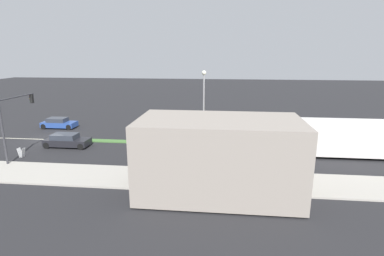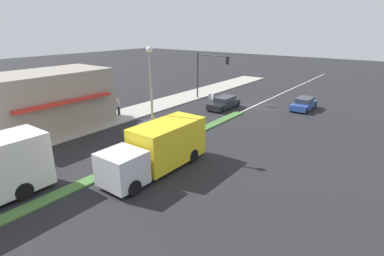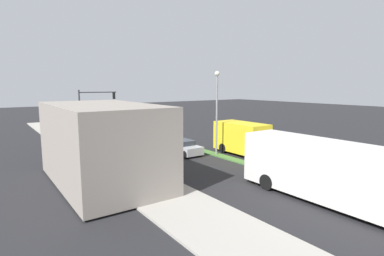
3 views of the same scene
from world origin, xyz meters
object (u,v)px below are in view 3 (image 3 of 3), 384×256
at_px(street_lamp, 217,102).
at_px(sedan_silver, 183,147).
at_px(warning_aframe_sign, 97,133).
at_px(pedestrian, 97,148).
at_px(sedan_dark, 131,132).
at_px(coupe_blue, 163,123).
at_px(traffic_signal_main, 92,105).
at_px(city_bus, 339,173).
at_px(delivery_truck, 249,140).

distance_m(street_lamp, sedan_silver, 5.12).
bearing_deg(warning_aframe_sign, pedestrian, 72.16).
height_order(pedestrian, sedan_dark, pedestrian).
bearing_deg(coupe_blue, street_lamp, 74.80).
height_order(street_lamp, coupe_blue, street_lamp).
distance_m(traffic_signal_main, coupe_blue, 11.88).
relative_size(street_lamp, coupe_blue, 1.79).
bearing_deg(sedan_silver, city_bus, 90.00).
distance_m(warning_aframe_sign, city_bus, 28.61).
xyz_separation_m(warning_aframe_sign, sedan_silver, (-3.37, 13.91, 0.21)).
distance_m(sedan_silver, coupe_blue, 17.87).
bearing_deg(pedestrian, delivery_truck, 150.93).
height_order(traffic_signal_main, delivery_truck, traffic_signal_main).
bearing_deg(delivery_truck, coupe_blue, -97.89).
bearing_deg(traffic_signal_main, city_bus, 97.91).
distance_m(pedestrian, sedan_silver, 7.49).
relative_size(delivery_truck, city_bus, 0.68).
relative_size(street_lamp, sedan_silver, 1.91).
distance_m(delivery_truck, sedan_silver, 5.91).
bearing_deg(city_bus, warning_aframe_sign, -83.22).
height_order(sedan_dark, coupe_blue, sedan_dark).
xyz_separation_m(sedan_silver, sedan_dark, (0.00, -11.43, -0.01)).
distance_m(traffic_signal_main, warning_aframe_sign, 3.52).
height_order(street_lamp, sedan_silver, street_lamp).
bearing_deg(coupe_blue, pedestrian, 44.19).
xyz_separation_m(warning_aframe_sign, sedan_dark, (-3.37, 2.48, 0.21)).
bearing_deg(coupe_blue, city_bus, 76.85).
relative_size(city_bus, coupe_blue, 2.67).
relative_size(warning_aframe_sign, coupe_blue, 0.20).
height_order(warning_aframe_sign, coupe_blue, coupe_blue).
bearing_deg(pedestrian, city_bus, 112.55).
relative_size(sedan_silver, sedan_dark, 0.89).
distance_m(street_lamp, coupe_blue, 19.52).
bearing_deg(pedestrian, coupe_blue, -135.81).
relative_size(delivery_truck, sedan_dark, 1.73).
xyz_separation_m(street_lamp, pedestrian, (9.25, -4.56, -3.78)).
bearing_deg(warning_aframe_sign, delivery_truck, 113.62).
bearing_deg(delivery_truck, traffic_signal_main, -64.76).
distance_m(street_lamp, delivery_truck, 4.36).
height_order(city_bus, sedan_dark, city_bus).
bearing_deg(warning_aframe_sign, city_bus, 96.78).
relative_size(street_lamp, sedan_dark, 1.70).
xyz_separation_m(traffic_signal_main, coupe_blue, (-11.12, -2.55, -3.28)).
height_order(street_lamp, sedan_dark, street_lamp).
distance_m(pedestrian, sedan_dark, 11.38).
relative_size(sedan_dark, coupe_blue, 1.05).
xyz_separation_m(traffic_signal_main, warning_aframe_sign, (-0.55, -0.11, -3.47)).
height_order(traffic_signal_main, city_bus, traffic_signal_main).
relative_size(city_bus, sedan_dark, 2.53).
xyz_separation_m(street_lamp, coupe_blue, (-5.00, -18.41, -4.15)).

